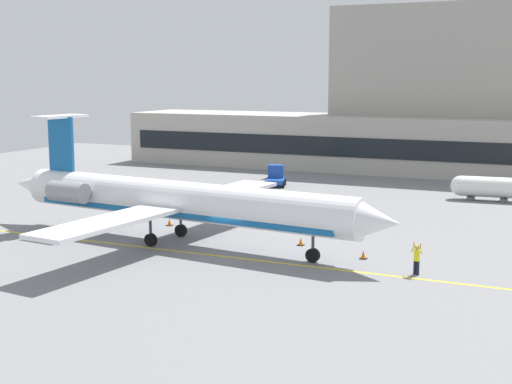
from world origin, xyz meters
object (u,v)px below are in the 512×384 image
fuel_tank (488,187)px  marshaller (417,259)px  regional_jet (175,200)px  belt_loader (293,207)px  pushback_tractor (276,177)px  baggage_tug (162,192)px

fuel_tank → marshaller: 28.44m
fuel_tank → marshaller: (-0.86, -28.43, -0.30)m
regional_jet → belt_loader: 12.55m
pushback_tractor → fuel_tank: bearing=-0.8°
belt_loader → marshaller: 18.24m
marshaller → belt_loader: bearing=135.1°
baggage_tug → regional_jet: bearing=-55.2°
pushback_tractor → fuel_tank: (21.96, -0.32, 0.29)m
fuel_tank → pushback_tractor: bearing=179.2°
pushback_tractor → baggage_tug: bearing=-115.0°
baggage_tug → pushback_tractor: pushback_tractor is taller
regional_jet → baggage_tug: (-9.92, 14.27, -2.17)m
pushback_tractor → belt_loader: size_ratio=0.89×
baggage_tug → marshaller: marshaller is taller
regional_jet → marshaller: bearing=-4.3°
pushback_tractor → belt_loader: 17.85m
regional_jet → marshaller: (17.31, -1.31, -2.05)m
pushback_tractor → fuel_tank: fuel_tank is taller
baggage_tug → belt_loader: 14.56m
fuel_tank → marshaller: bearing=-91.7°
baggage_tug → fuel_tank: size_ratio=0.46×
pushback_tractor → belt_loader: bearing=-62.7°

